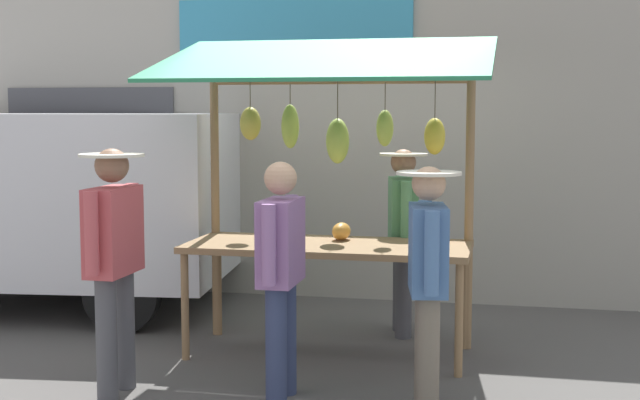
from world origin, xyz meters
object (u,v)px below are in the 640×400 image
Objects in this scene: market_stall at (330,157)px; shopper_with_shopping_bag at (114,250)px; vendor_with_sunhat at (403,227)px; shopper_with_ponytail at (428,270)px; shopper_in_grey_tee at (281,265)px.

shopper_with_shopping_bag is at bearing 47.53° from market_stall.
shopper_with_shopping_bag reaches higher than vendor_with_sunhat.
shopper_with_ponytail is 0.99× the size of shopper_in_grey_tee.
vendor_with_sunhat is at bearing -16.79° from shopper_in_grey_tee.
shopper_in_grey_tee is (-1.12, -0.12, -0.08)m from shopper_with_shopping_bag.
shopper_with_shopping_bag is (2.08, 0.07, 0.07)m from shopper_with_ponytail.
market_stall reaches higher than shopper_in_grey_tee.
shopper_in_grey_tee is at bearing 85.98° from market_stall.
market_stall is 1.87m from shopper_with_shopping_bag.
vendor_with_sunhat is (-0.48, -0.71, -0.62)m from market_stall.
shopper_with_shopping_bag is (1.68, 2.02, 0.06)m from vendor_with_sunhat.
shopper_in_grey_tee is at bearing 77.20° from shopper_with_ponytail.
market_stall is at bearing -46.17° from vendor_with_sunhat.
market_stall is at bearing -4.28° from shopper_in_grey_tee.
shopper_with_ponytail is 0.94× the size of shopper_with_shopping_bag.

